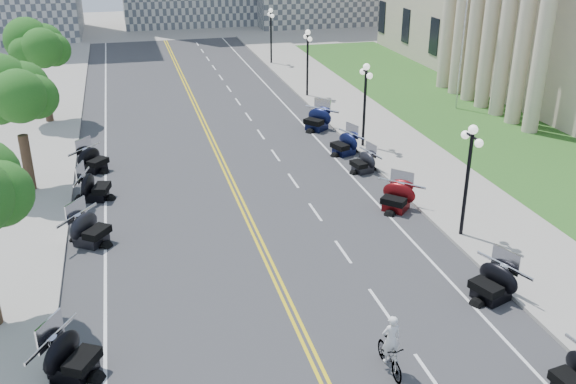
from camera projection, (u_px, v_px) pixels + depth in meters
ground at (294, 317)px, 22.43m from camera, size 160.00×160.00×0.00m
road at (241, 202)px, 31.30m from camera, size 16.00×90.00×0.01m
centerline_yellow_a at (238, 202)px, 31.27m from camera, size 0.12×90.00×0.00m
centerline_yellow_b at (243, 202)px, 31.32m from camera, size 0.12×90.00×0.00m
edge_line_north at (364, 189)px, 32.77m from camera, size 0.12×90.00×0.00m
edge_line_south at (105, 216)px, 29.81m from camera, size 0.12×90.00×0.00m
lane_dash_5 at (429, 374)px, 19.61m from camera, size 0.12×2.00×0.00m
lane_dash_6 at (379, 303)px, 23.16m from camera, size 0.12×2.00×0.00m
lane_dash_7 at (343, 252)px, 26.71m from camera, size 0.12×2.00×0.00m
lane_dash_8 at (315, 212)px, 30.26m from camera, size 0.12×2.00×0.00m
lane_dash_9 at (293, 181)px, 33.81m from camera, size 0.12×2.00×0.00m
lane_dash_10 at (276, 155)px, 37.36m from camera, size 0.12×2.00×0.00m
lane_dash_11 at (261, 134)px, 40.91m from camera, size 0.12×2.00×0.00m
lane_dash_12 at (248, 117)px, 44.46m from camera, size 0.12×2.00×0.00m
lane_dash_13 at (238, 102)px, 48.00m from camera, size 0.12×2.00×0.00m
lane_dash_14 at (229, 89)px, 51.55m from camera, size 0.12×2.00×0.00m
lane_dash_15 at (221, 77)px, 55.10m from camera, size 0.12×2.00×0.00m
lane_dash_16 at (214, 67)px, 58.65m from camera, size 0.12×2.00×0.00m
lane_dash_17 at (208, 59)px, 62.20m from camera, size 0.12×2.00×0.00m
lane_dash_18 at (202, 51)px, 65.75m from camera, size 0.12×2.00×0.00m
lane_dash_19 at (197, 44)px, 69.30m from camera, size 0.12×2.00×0.00m
sidewalk_north at (437, 180)px, 33.70m from camera, size 5.00×90.00×0.15m
sidewalk_south at (11, 225)px, 28.84m from camera, size 5.00×90.00×0.15m
lawn at (478, 126)px, 42.43m from camera, size 9.00×60.00×0.10m
street_lamp_2 at (467, 182)px, 26.93m from camera, size 0.50×1.20×4.90m
street_lamp_3 at (365, 106)px, 37.57m from camera, size 0.50×1.20×4.90m
street_lamp_4 at (307, 63)px, 48.22m from camera, size 0.50×1.20×4.90m
street_lamp_5 at (271, 36)px, 58.87m from camera, size 0.50×1.20×4.90m
flagpole at (463, 39)px, 44.12m from camera, size 1.10×0.20×10.00m
tree_3 at (16, 100)px, 30.64m from camera, size 4.80×4.80×9.20m
tree_4 at (40, 52)px, 41.29m from camera, size 4.80×4.80×9.20m
motorcycle_n_5 at (493, 281)px, 23.18m from camera, size 2.72×2.72×1.48m
motorcycle_n_7 at (397, 196)px, 30.23m from camera, size 2.93×2.93×1.45m
motorcycle_n_8 at (363, 161)px, 34.73m from camera, size 2.17×2.17×1.26m
motorcycle_n_9 at (344, 143)px, 37.28m from camera, size 2.57×2.57×1.41m
motorcycle_n_10 at (317, 118)px, 41.50m from camera, size 3.13×3.13×1.56m
motorcycle_s_5 at (72, 354)px, 19.28m from camera, size 3.03×3.03×1.55m
motorcycle_s_7 at (90, 228)px, 27.09m from camera, size 3.06×3.06×1.53m
motorcycle_s_8 at (94, 185)px, 31.34m from camera, size 2.61×2.61×1.49m
motorcycle_s_9 at (93, 158)px, 34.85m from camera, size 2.92×2.92×1.45m
bicycle at (390, 356)px, 19.57m from camera, size 0.52×1.80×1.08m
cyclist_rider at (393, 319)px, 19.03m from camera, size 0.60×0.39×1.64m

